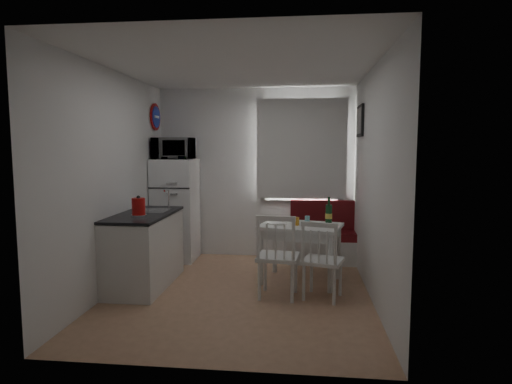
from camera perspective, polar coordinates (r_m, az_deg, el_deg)
floor at (r=5.16m, az=-2.19°, el=-13.27°), size 3.00×3.50×0.02m
ceiling at (r=4.95m, az=-2.31°, el=16.46°), size 3.00×3.50×0.02m
wall_back at (r=6.61m, az=-0.02°, el=2.52°), size 3.00×0.02×2.60m
wall_front at (r=3.17m, az=-6.89°, el=-1.31°), size 3.00×0.02×2.60m
wall_left at (r=5.31m, az=-18.47°, el=1.36°), size 0.02×3.50×2.60m
wall_right at (r=4.89m, az=15.40°, el=1.08°), size 0.02×3.50×2.60m
window at (r=6.53m, az=6.09°, el=5.30°), size 1.22×0.06×1.47m
curtain at (r=6.46m, az=6.09°, el=5.73°), size 1.35×0.02×1.50m
kitchen_counter at (r=5.47m, az=-14.60°, el=-7.37°), size 0.62×1.32×1.16m
wall_sign at (r=6.65m, az=-13.20°, el=9.71°), size 0.03×0.40×0.40m
picture_frame at (r=5.97m, az=13.67°, el=9.18°), size 0.04×0.52×0.42m
bench at (r=6.49m, az=9.93°, el=-6.57°), size 1.26×0.49×0.90m
dining_table at (r=5.41m, az=5.98°, el=-5.21°), size 1.12×0.90×0.73m
chair_left at (r=4.78m, az=2.92°, el=-7.40°), size 0.49×0.47×0.52m
chair_right at (r=4.79m, az=8.95°, el=-7.92°), size 0.52×0.51×0.48m
fridge at (r=6.56m, az=-10.66°, el=-2.33°), size 0.61×0.61×1.52m
microwave at (r=6.45m, az=-10.95°, el=5.73°), size 0.57×0.39×0.32m
kettle at (r=5.09m, az=-15.39°, el=-1.91°), size 0.18×0.18×0.24m
wine_bottle at (r=5.48m, az=9.68°, el=-2.43°), size 0.09×0.09×0.34m
drinking_glass_orange at (r=5.34m, az=5.46°, el=-3.90°), size 0.06×0.06×0.10m
drinking_glass_blue at (r=5.44m, az=6.84°, el=-3.72°), size 0.06×0.06×0.10m
plate at (r=5.43m, az=2.82°, el=-4.17°), size 0.25×0.25×0.02m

